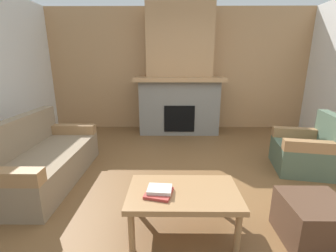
# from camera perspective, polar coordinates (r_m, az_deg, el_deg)

# --- Properties ---
(ground) EXTENTS (9.00, 9.00, 0.00)m
(ground) POSITION_cam_1_polar(r_m,az_deg,el_deg) (2.98, 4.40, -15.81)
(ground) COLOR brown
(wall_back_wood_panel) EXTENTS (6.00, 0.12, 2.70)m
(wall_back_wood_panel) POSITION_cam_1_polar(r_m,az_deg,el_deg) (5.55, 2.64, 13.48)
(wall_back_wood_panel) COLOR tan
(wall_back_wood_panel) RESTS_ON ground
(fireplace) EXTENTS (1.90, 0.82, 2.70)m
(fireplace) POSITION_cam_1_polar(r_m,az_deg,el_deg) (5.18, 2.76, 11.27)
(fireplace) COLOR gray
(fireplace) RESTS_ON ground
(couch) EXTENTS (0.85, 1.80, 0.85)m
(couch) POSITION_cam_1_polar(r_m,az_deg,el_deg) (3.54, -28.70, -7.40)
(couch) COLOR #847056
(couch) RESTS_ON ground
(armchair) EXTENTS (0.89, 0.89, 0.85)m
(armchair) POSITION_cam_1_polar(r_m,az_deg,el_deg) (3.95, 31.01, -5.31)
(armchair) COLOR #4C604C
(armchair) RESTS_ON ground
(coffee_table) EXTENTS (1.00, 0.60, 0.43)m
(coffee_table) POSITION_cam_1_polar(r_m,az_deg,el_deg) (2.20, 3.80, -16.81)
(coffee_table) COLOR #997047
(coffee_table) RESTS_ON ground
(ottoman) EXTENTS (0.52, 0.52, 0.40)m
(ottoman) POSITION_cam_1_polar(r_m,az_deg,el_deg) (2.54, 32.03, -19.19)
(ottoman) COLOR #4C3323
(ottoman) RESTS_ON ground
(book_stack_near_edge) EXTENTS (0.27, 0.27, 0.05)m
(book_stack_near_edge) POSITION_cam_1_polar(r_m,az_deg,el_deg) (2.11, -2.18, -15.72)
(book_stack_near_edge) COLOR #B23833
(book_stack_near_edge) RESTS_ON coffee_table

